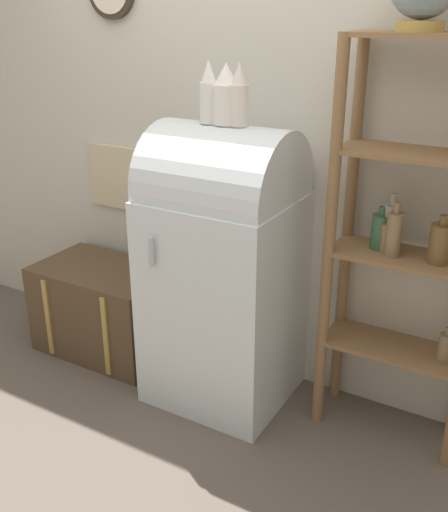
{
  "coord_description": "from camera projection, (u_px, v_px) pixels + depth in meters",
  "views": [
    {
      "loc": [
        1.31,
        -2.0,
        1.84
      ],
      "look_at": [
        0.0,
        0.25,
        0.75
      ],
      "focal_mm": 42.0,
      "sensor_mm": 36.0,
      "label": 1
    }
  ],
  "objects": [
    {
      "name": "ground_plane",
      "position": [
        197.0,
        416.0,
        2.91
      ],
      "size": [
        12.0,
        12.0,
        0.0
      ],
      "primitive_type": "plane",
      "color": "#60564C"
    },
    {
      "name": "wall_back",
      "position": [
        256.0,
        118.0,
        2.85
      ],
      "size": [
        7.0,
        0.09,
        2.7
      ],
      "color": "beige",
      "rests_on": "ground_plane"
    },
    {
      "name": "refrigerator",
      "position": [
        223.0,
        264.0,
        2.84
      ],
      "size": [
        0.65,
        0.63,
        1.37
      ],
      "color": "silver",
      "rests_on": "ground_plane"
    },
    {
      "name": "suitcase_trunk",
      "position": [
        106.0,
        309.0,
        3.4
      ],
      "size": [
        0.75,
        0.48,
        0.51
      ],
      "color": "brown",
      "rests_on": "ground_plane"
    },
    {
      "name": "shelf_unit",
      "position": [
        409.0,
        237.0,
        2.47
      ],
      "size": [
        0.65,
        0.29,
        1.76
      ],
      "color": "olive",
      "rests_on": "ground_plane"
    },
    {
      "name": "vase_left",
      "position": [
        209.0,
        94.0,
        2.56
      ],
      "size": [
        0.08,
        0.08,
        0.27
      ],
      "color": "white",
      "rests_on": "refrigerator"
    },
    {
      "name": "vase_center",
      "position": [
        226.0,
        96.0,
        2.54
      ],
      "size": [
        0.12,
        0.12,
        0.26
      ],
      "color": "white",
      "rests_on": "refrigerator"
    },
    {
      "name": "vase_right",
      "position": [
        239.0,
        97.0,
        2.5
      ],
      "size": [
        0.08,
        0.08,
        0.26
      ],
      "color": "silver",
      "rests_on": "refrigerator"
    }
  ]
}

